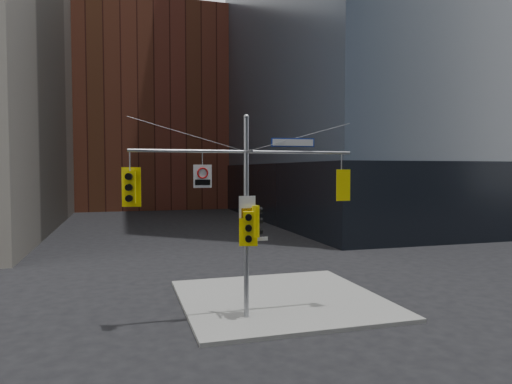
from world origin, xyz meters
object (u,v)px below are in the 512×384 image
traffic_light_pole_front (248,227)px  regulatory_sign_arm (203,175)px  traffic_light_pole_side (255,221)px  street_sign_blade (293,142)px  traffic_light_east_arm (341,185)px  traffic_light_west_arm (130,187)px  signal_assembly (246,197)px

traffic_light_pole_front → regulatory_sign_arm: regulatory_sign_arm is taller
traffic_light_pole_side → street_sign_blade: bearing=-99.3°
traffic_light_east_arm → regulatory_sign_arm: (-5.22, -0.02, 0.38)m
traffic_light_west_arm → traffic_light_pole_side: bearing=13.1°
traffic_light_west_arm → traffic_light_pole_front: 4.18m
street_sign_blade → regulatory_sign_arm: bearing=-174.1°
street_sign_blade → signal_assembly: bearing=-174.4°
traffic_light_pole_side → street_sign_blade: 3.13m
traffic_light_pole_side → traffic_light_pole_front: 0.46m
traffic_light_west_arm → traffic_light_pole_front: bearing=9.0°
traffic_light_west_arm → street_sign_blade: 5.87m
traffic_light_west_arm → traffic_light_east_arm: traffic_light_west_arm is taller
traffic_light_pole_side → street_sign_blade: (1.41, -0.01, 2.80)m
traffic_light_pole_front → street_sign_blade: bearing=23.2°
regulatory_sign_arm → street_sign_blade: bearing=-1.3°
traffic_light_west_arm → traffic_light_pole_side: (4.25, 0.00, -1.25)m
regulatory_sign_arm → signal_assembly: bearing=-0.9°
traffic_light_pole_side → traffic_light_pole_front: (-0.33, -0.28, -0.17)m
signal_assembly → traffic_light_east_arm: 3.69m
street_sign_blade → traffic_light_east_arm: bearing=5.5°
street_sign_blade → traffic_light_west_arm: bearing=-174.6°
traffic_light_west_arm → traffic_light_pole_front: size_ratio=0.96×
regulatory_sign_arm → traffic_light_pole_side: bearing=-0.6°
signal_assembly → traffic_light_pole_front: (0.00, -0.27, -1.04)m
traffic_light_west_arm → traffic_light_east_arm: 7.60m
traffic_light_east_arm → regulatory_sign_arm: 5.23m
signal_assembly → traffic_light_west_arm: (-3.92, 0.01, 0.38)m
traffic_light_pole_front → street_sign_blade: size_ratio=0.86×
traffic_light_west_arm → traffic_light_east_arm: (7.60, -0.01, 0.00)m
signal_assembly → traffic_light_west_arm: 3.94m
traffic_light_east_arm → traffic_light_pole_side: (-3.35, 0.01, -1.25)m
traffic_light_west_arm → regulatory_sign_arm: (2.38, -0.03, 0.38)m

